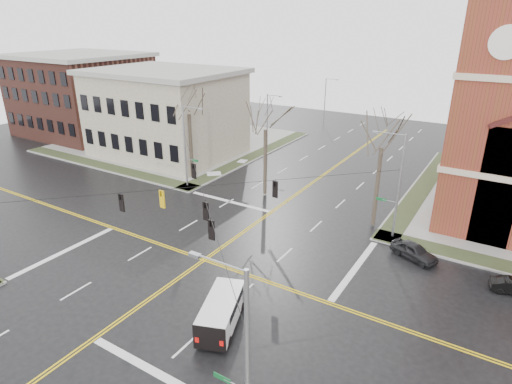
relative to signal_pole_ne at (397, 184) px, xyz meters
The scene contains 17 objects.
ground 16.88m from the signal_pole_ne, 134.55° to the right, with size 120.00×120.00×0.00m, color black.
sidewalks 16.86m from the signal_pole_ne, 134.55° to the right, with size 80.00×80.00×0.17m.
road_markings 16.88m from the signal_pole_ne, 134.55° to the right, with size 100.00×100.00×0.01m.
civic_building_a 34.39m from the signal_pole_ne, 165.69° to the left, with size 18.00×14.00×11.00m, color gray.
civic_building_b 54.36m from the signal_pole_ne, 168.86° to the left, with size 18.00×16.00×12.00m, color #572D24.
signal_pole_ne is the anchor object (origin of this frame).
signal_pole_nw 22.64m from the signal_pole_ne, behind, with size 2.75×0.22×9.00m.
signal_pole_se 23.00m from the signal_pole_ne, 90.00° to the right, with size 2.75×0.22×9.00m.
span_wires 16.19m from the signal_pole_ne, 134.55° to the right, with size 23.02×23.02×0.03m.
traffic_signals 16.63m from the signal_pole_ne, 132.94° to the right, with size 8.21×8.26×1.30m.
streetlight_north_a 27.48m from the signal_pole_ne, 143.10° to the left, with size 2.30×0.20×8.00m.
streetlight_north_b 42.61m from the signal_pole_ne, 121.05° to the left, with size 2.30×0.20×8.00m.
cargo_van 18.24m from the signal_pole_ne, 108.40° to the right, with size 3.50×5.25×1.87m.
parked_car_a 5.64m from the signal_pole_ne, 45.72° to the right, with size 1.52×3.77×1.29m, color black.
tree_nw_far 24.51m from the signal_pole_ne, behind, with size 4.00×4.00×11.17m.
tree_nw_near 14.59m from the signal_pole_ne, 169.99° to the left, with size 4.00×4.00×10.46m.
tree_ne 3.75m from the signal_pole_ne, 146.38° to the left, with size 4.00×4.00×10.87m.
Camera 1 is at (18.78, -22.57, 17.54)m, focal length 30.00 mm.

